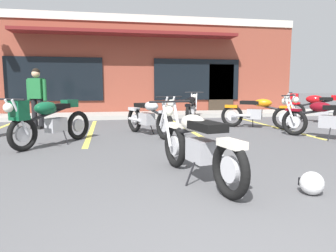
{
  "coord_description": "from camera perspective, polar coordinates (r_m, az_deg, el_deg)",
  "views": [
    {
      "loc": [
        -0.83,
        -1.57,
        1.2
      ],
      "look_at": [
        0.11,
        3.4,
        0.55
      ],
      "focal_mm": 33.73,
      "sensor_mm": 36.0,
      "label": 1
    }
  ],
  "objects": [
    {
      "name": "brick_storefront_building",
      "position": [
        15.8,
        -7.77,
        10.18
      ],
      "size": [
        14.34,
        6.42,
        4.01
      ],
      "color": "brown",
      "rests_on": "ground_plane"
    },
    {
      "name": "person_in_shorts_foreground",
      "position": [
        9.5,
        -22.62,
        5.26
      ],
      "size": [
        0.59,
        0.38,
        1.68
      ],
      "color": "black",
      "rests_on": "ground_plane"
    },
    {
      "name": "motorcycle_orange_scrambler",
      "position": [
        10.48,
        4.2,
        3.27
      ],
      "size": [
        1.07,
        2.01,
        0.98
      ],
      "color": "black",
      "rests_on": "ground_plane"
    },
    {
      "name": "ground_plane",
      "position": [
        5.21,
        -1.22,
        -5.99
      ],
      "size": [
        80.0,
        80.0,
        0.0
      ],
      "primitive_type": "plane",
      "color": "#515154"
    },
    {
      "name": "motorcycle_foreground_classic",
      "position": [
        4.01,
        5.32,
        -3.29
      ],
      "size": [
        0.83,
        2.09,
        0.98
      ],
      "color": "black",
      "rests_on": "ground_plane"
    },
    {
      "name": "helmet_on_pavement",
      "position": [
        3.88,
        24.54,
        -9.38
      ],
      "size": [
        0.26,
        0.26,
        0.26
      ],
      "color": "silver",
      "rests_on": "ground_plane"
    },
    {
      "name": "motorcycle_green_cafe_racer",
      "position": [
        7.9,
        26.51,
        1.2
      ],
      "size": [
        1.37,
        1.85,
        0.98
      ],
      "color": "black",
      "rests_on": "ground_plane"
    },
    {
      "name": "motorcycle_blue_standard",
      "position": [
        6.7,
        -20.82,
        1.09
      ],
      "size": [
        1.5,
        1.78,
        0.98
      ],
      "color": "black",
      "rests_on": "ground_plane"
    },
    {
      "name": "sidewalk_kerb",
      "position": [
        12.18,
        -6.73,
        1.95
      ],
      "size": [
        22.0,
        1.8,
        0.14
      ],
      "primitive_type": "cube",
      "color": "#A8A59E",
      "rests_on": "ground_plane"
    },
    {
      "name": "painted_stall_lines",
      "position": [
        8.62,
        -5.05,
        -0.68
      ],
      "size": [
        7.92,
        4.8,
        0.01
      ],
      "color": "#DBCC4C",
      "rests_on": "ground_plane"
    },
    {
      "name": "motorcycle_silver_naked",
      "position": [
        9.24,
        16.01,
        2.46
      ],
      "size": [
        1.82,
        1.43,
        0.98
      ],
      "color": "black",
      "rests_on": "ground_plane"
    },
    {
      "name": "motorcycle_red_sportbike",
      "position": [
        7.56,
        -3.5,
        1.71
      ],
      "size": [
        1.11,
        1.99,
        0.98
      ],
      "color": "black",
      "rests_on": "ground_plane"
    },
    {
      "name": "motorcycle_cream_vintage",
      "position": [
        11.28,
        25.11,
        3.22
      ],
      "size": [
        1.74,
        1.55,
        0.98
      ],
      "color": "black",
      "rests_on": "ground_plane"
    }
  ]
}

